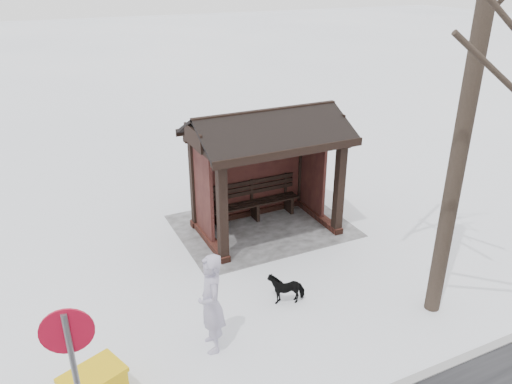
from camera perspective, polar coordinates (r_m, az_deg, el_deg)
ground at (r=12.56m, az=1.11°, el=-4.30°), size 120.00×120.00×0.00m
kerb at (r=8.93m, az=18.08°, el=-19.52°), size 120.00×0.15×0.06m
trampled_patch at (r=12.71m, az=0.71°, el=-3.88°), size 4.20×3.20×0.02m
bus_shelter at (r=11.81m, az=0.85°, el=5.29°), size 3.60×2.40×3.09m
pedestrian at (r=8.53m, az=-5.15°, el=-12.59°), size 0.52×0.72×1.82m
dog at (r=9.95m, az=3.47°, el=-10.80°), size 0.77×0.50×0.60m
road_sign at (r=6.65m, az=-20.29°, el=-17.30°), size 0.63×0.14×2.47m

